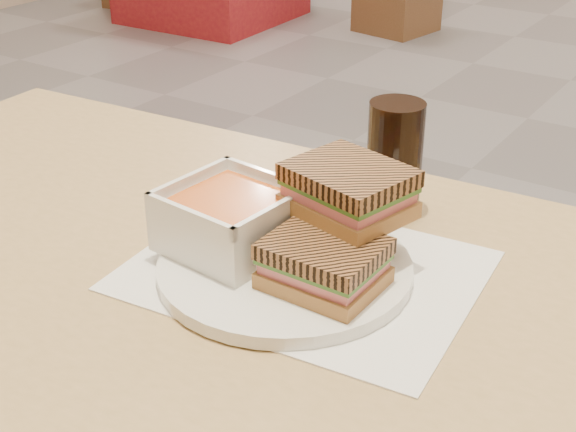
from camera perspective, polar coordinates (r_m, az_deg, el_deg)
The scene contains 7 objects.
main_table at distance 1.01m, azimuth -6.64°, elevation -8.20°, with size 1.24×0.78×0.75m.
tray_liner at distance 0.91m, azimuth 1.18°, elevation -3.88°, with size 0.40×0.33×0.00m.
plate at distance 0.90m, azimuth -0.22°, elevation -3.70°, with size 0.28×0.28×0.02m.
soup_bowl at distance 0.92m, azimuth -4.05°, elevation -0.35°, with size 0.15×0.15×0.07m.
panini_lower at distance 0.84m, azimuth 2.56°, elevation -3.36°, with size 0.12×0.10×0.05m.
panini_upper at distance 0.88m, azimuth 4.30°, elevation 1.81°, with size 0.14×0.13×0.06m.
cola_glass at distance 1.01m, azimuth 7.52°, elevation 3.98°, with size 0.07×0.07×0.15m.
Camera 1 is at (0.44, -2.65, 1.23)m, focal length 50.30 mm.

